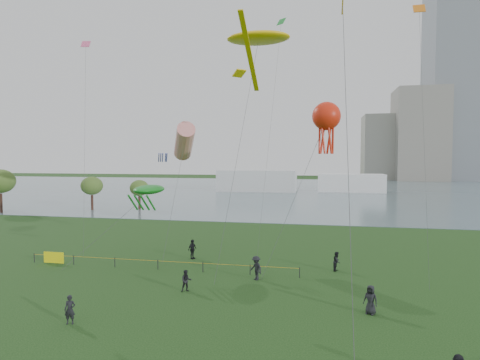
# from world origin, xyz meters

# --- Properties ---
(lake) EXTENTS (400.00, 120.00, 0.08)m
(lake) POSITION_xyz_m (0.00, 100.00, 0.02)
(lake) COLOR slate
(lake) RESTS_ON ground_plane
(tower) EXTENTS (24.00, 24.00, 120.00)m
(tower) POSITION_xyz_m (62.00, 168.00, 60.00)
(tower) COLOR slate
(tower) RESTS_ON ground_plane
(building_mid) EXTENTS (20.00, 20.00, 38.00)m
(building_mid) POSITION_xyz_m (46.00, 162.00, 19.00)
(building_mid) COLOR gray
(building_mid) RESTS_ON ground_plane
(building_low) EXTENTS (16.00, 18.00, 28.00)m
(building_low) POSITION_xyz_m (32.00, 168.00, 14.00)
(building_low) COLOR gray
(building_low) RESTS_ON ground_plane
(pavilion_left) EXTENTS (22.00, 8.00, 6.00)m
(pavilion_left) POSITION_xyz_m (-12.00, 95.00, 3.00)
(pavilion_left) COLOR silver
(pavilion_left) RESTS_ON ground_plane
(pavilion_right) EXTENTS (18.00, 7.00, 5.00)m
(pavilion_right) POSITION_xyz_m (14.00, 98.00, 2.50)
(pavilion_right) COLOR white
(pavilion_right) RESTS_ON ground_plane
(trees) EXTENTS (25.31, 13.55, 7.55)m
(trees) POSITION_xyz_m (-40.56, 45.68, 4.88)
(trees) COLOR #341F17
(trees) RESTS_ON ground_plane
(fence) EXTENTS (24.07, 0.07, 1.05)m
(fence) POSITION_xyz_m (-14.16, 14.41, 0.55)
(fence) COLOR black
(fence) RESTS_ON ground_plane
(spectator_a) EXTENTS (0.94, 0.87, 1.55)m
(spectator_a) POSITION_xyz_m (-3.82, 9.51, 0.77)
(spectator_a) COLOR black
(spectator_a) RESTS_ON ground_plane
(spectator_b) EXTENTS (1.37, 1.34, 1.89)m
(spectator_b) POSITION_xyz_m (0.65, 13.20, 0.94)
(spectator_b) COLOR black
(spectator_b) RESTS_ON ground_plane
(spectator_c) EXTENTS (0.83, 1.17, 1.84)m
(spectator_c) POSITION_xyz_m (-6.28, 18.47, 0.92)
(spectator_c) COLOR black
(spectator_c) RESTS_ON ground_plane
(spectator_d) EXTENTS (1.03, 0.91, 1.77)m
(spectator_d) POSITION_xyz_m (8.58, 7.80, 0.89)
(spectator_d) COLOR black
(spectator_d) RESTS_ON ground_plane
(spectator_f) EXTENTS (0.69, 0.55, 1.67)m
(spectator_f) POSITION_xyz_m (-8.55, 2.88, 0.83)
(spectator_f) COLOR black
(spectator_f) RESTS_ON ground_plane
(spectator_g) EXTENTS (0.85, 0.95, 1.63)m
(spectator_g) POSITION_xyz_m (6.95, 16.96, 0.82)
(spectator_g) COLOR black
(spectator_g) RESTS_ON ground_plane
(kite_stingray) EXTENTS (5.29, 10.13, 19.87)m
(kite_stingray) POSITION_xyz_m (0.32, 16.04, 19.38)
(kite_stingray) COLOR #3F3F42
(kite_windsock) EXTENTS (4.25, 7.32, 13.07)m
(kite_windsock) POSITION_xyz_m (-7.90, 21.04, 11.15)
(kite_windsock) COLOR #3F3F42
(kite_creature) EXTENTS (7.77, 5.38, 7.15)m
(kite_creature) POSITION_xyz_m (-9.39, 15.82, 6.70)
(kite_creature) COLOR #3F3F42
(kite_octopus) EXTENTS (5.96, 2.19, 13.84)m
(kite_octopus) POSITION_xyz_m (5.90, 14.35, 12.67)
(kite_octopus) COLOR #3F3F42
(small_kites) EXTENTS (36.62, 15.21, 3.75)m
(small_kites) POSITION_xyz_m (2.99, 19.52, 22.87)
(small_kites) COLOR #E5598C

